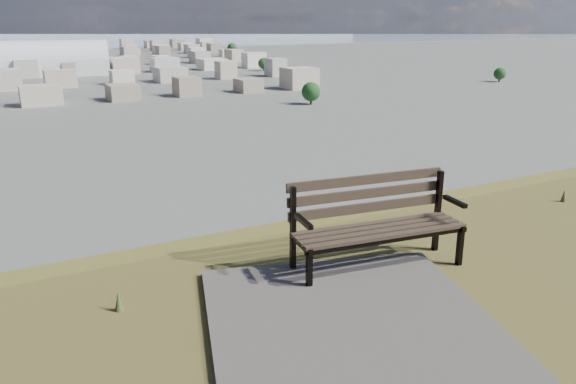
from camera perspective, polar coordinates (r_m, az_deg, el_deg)
park_bench at (r=5.89m, az=8.83°, el=-2.65°), size 1.86×0.80×0.94m
gravel_patch at (r=4.56m, az=8.28°, el=-16.01°), size 3.26×3.95×0.07m
arena at (r=310.09m, az=-22.81°, el=11.84°), size 55.23×28.32×22.38m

